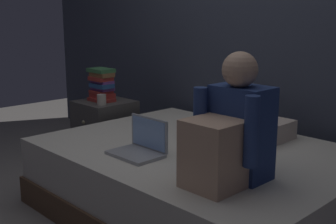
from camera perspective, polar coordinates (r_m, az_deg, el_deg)
ground_plane at (r=2.92m, az=-3.27°, el=-13.65°), size 8.00×8.00×0.00m
wall_back at (r=3.52m, az=11.81°, el=13.31°), size 5.60×0.10×2.70m
bed at (r=2.89m, az=3.87°, el=-9.01°), size 2.00×1.50×0.46m
nightstand at (r=3.93m, az=-8.20°, el=-2.50°), size 0.44×0.46×0.55m
person_sitting at (r=2.20m, az=8.15°, el=-2.79°), size 0.39×0.44×0.66m
laptop at (r=2.65m, az=-3.56°, el=-4.40°), size 0.32×0.23×0.22m
pillow at (r=3.10m, az=10.37°, el=-1.89°), size 0.56×0.36×0.13m
book_stack at (r=3.87m, az=-8.66°, el=3.54°), size 0.25×0.17×0.28m
mug at (r=3.69m, az=-8.67°, el=1.58°), size 0.08×0.08×0.09m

